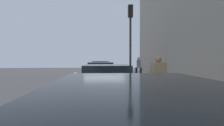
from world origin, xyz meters
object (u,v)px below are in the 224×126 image
at_px(pedestrian_grey_coat, 139,66).
at_px(pedestrian_tan_coat, 158,80).
at_px(parked_car_white, 107,85).
at_px(rolling_suitcase, 161,102).
at_px(traffic_light_pole, 130,32).
at_px(parked_car_black, 100,73).
at_px(parked_car_red, 100,69).

bearing_deg(pedestrian_grey_coat, pedestrian_tan_coat, 171.46).
bearing_deg(parked_car_white, rolling_suitcase, -138.63).
xyz_separation_m(parked_car_white, traffic_light_pole, (3.94, -1.53, 2.52)).
xyz_separation_m(parked_car_black, pedestrian_tan_coat, (-7.53, -1.75, 0.29)).
bearing_deg(pedestrian_grey_coat, parked_car_black, 137.80).
xyz_separation_m(parked_car_white, pedestrian_tan_coat, (-1.23, -1.59, 0.29)).
xyz_separation_m(pedestrian_grey_coat, rolling_suitcase, (-11.83, 1.76, -0.64)).
bearing_deg(rolling_suitcase, parked_car_white, 41.37).
relative_size(pedestrian_tan_coat, rolling_suitcase, 1.76).
xyz_separation_m(parked_car_red, pedestrian_tan_coat, (-14.30, -1.63, 0.29)).
bearing_deg(traffic_light_pole, parked_car_white, 158.73).
height_order(parked_car_white, parked_car_black, same).
height_order(pedestrian_tan_coat, rolling_suitcase, pedestrian_tan_coat).
distance_m(parked_car_white, parked_car_red, 13.07).
distance_m(parked_car_red, rolling_suitcase, 14.89).
bearing_deg(pedestrian_grey_coat, traffic_light_pole, 164.11).
distance_m(parked_car_white, traffic_light_pole, 4.92).
bearing_deg(pedestrian_tan_coat, parked_car_white, 52.17).
xyz_separation_m(parked_car_white, rolling_suitcase, (-1.73, -1.52, -0.30)).
distance_m(parked_car_white, pedestrian_grey_coat, 10.63).
bearing_deg(traffic_light_pole, rolling_suitcase, 179.90).
distance_m(parked_car_red, pedestrian_tan_coat, 14.40).
height_order(parked_car_white, parked_car_red, same).
bearing_deg(parked_car_red, parked_car_black, 178.97).
bearing_deg(parked_car_red, pedestrian_grey_coat, -131.75).
relative_size(parked_car_black, pedestrian_grey_coat, 2.66).
relative_size(parked_car_white, parked_car_red, 0.95).
bearing_deg(pedestrian_tan_coat, pedestrian_grey_coat, -8.54).
xyz_separation_m(parked_car_red, pedestrian_grey_coat, (-2.97, -3.33, 0.33)).
bearing_deg(parked_car_red, traffic_light_pole, -170.21).
bearing_deg(traffic_light_pole, parked_car_black, 35.79).
bearing_deg(traffic_light_pole, pedestrian_grey_coat, -15.89).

